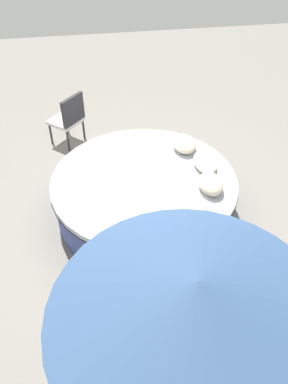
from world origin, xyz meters
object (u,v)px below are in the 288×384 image
at_px(patio_chair, 69,117).
at_px(side_table, 122,338).
at_px(throw_pillow_2, 205,163).
at_px(patio_umbrella, 195,300).
at_px(throw_pillow_0, 193,205).
at_px(throw_pillow_3, 184,144).
at_px(throw_pillow_1, 211,184).
at_px(round_bed, 144,195).

xyz_separation_m(patio_chair, side_table, (-4.13, -0.44, -0.35)).
xyz_separation_m(throw_pillow_2, patio_umbrella, (-3.01, 1.09, 1.32)).
relative_size(throw_pillow_2, side_table, 1.32).
distance_m(throw_pillow_0, patio_chair, 3.19).
xyz_separation_m(throw_pillow_3, patio_umbrella, (-3.50, 0.90, 1.29)).
bearing_deg(throw_pillow_1, patio_chair, 37.71).
xyz_separation_m(round_bed, patio_umbrella, (-2.88, 0.16, 1.70)).
relative_size(throw_pillow_0, throw_pillow_2, 0.98).
relative_size(patio_chair, side_table, 2.38).
bearing_deg(throw_pillow_3, side_table, 154.08).
xyz_separation_m(throw_pillow_1, patio_chair, (2.43, 1.88, -0.18)).
relative_size(throw_pillow_0, throw_pillow_1, 1.17).
bearing_deg(patio_chair, round_bed, -111.08).
bearing_deg(throw_pillow_1, throw_pillow_3, 6.75).
bearing_deg(throw_pillow_1, throw_pillow_0, 136.71).
height_order(throw_pillow_1, side_table, throw_pillow_1).
height_order(round_bed, side_table, round_bed).
distance_m(round_bed, side_table, 2.17).
bearing_deg(throw_pillow_2, side_table, 145.85).
relative_size(patio_chair, patio_umbrella, 0.44).
xyz_separation_m(throw_pillow_1, patio_umbrella, (-2.50, 1.01, 1.29)).
bearing_deg(patio_umbrella, patio_chair, 9.92).
bearing_deg(throw_pillow_2, round_bed, 97.88).
bearing_deg(throw_pillow_0, throw_pillow_2, -25.51).
bearing_deg(patio_umbrella, throw_pillow_3, -14.37).
height_order(round_bed, throw_pillow_3, throw_pillow_3).
height_order(throw_pillow_2, patio_chair, patio_chair).
xyz_separation_m(throw_pillow_0, side_table, (-1.33, 1.08, -0.53)).
bearing_deg(throw_pillow_3, patio_umbrella, 165.63).
bearing_deg(side_table, throw_pillow_1, -40.02).
bearing_deg(round_bed, throw_pillow_1, -114.26).
bearing_deg(throw_pillow_2, throw_pillow_1, 172.05).
distance_m(throw_pillow_0, patio_umbrella, 2.58).
bearing_deg(throw_pillow_2, throw_pillow_3, 21.25).
relative_size(throw_pillow_0, patio_chair, 0.55).
bearing_deg(throw_pillow_0, throw_pillow_3, -9.59).
distance_m(patio_chair, patio_umbrella, 5.21).
distance_m(throw_pillow_1, patio_umbrella, 2.99).
xyz_separation_m(throw_pillow_2, patio_chair, (1.92, 1.95, -0.15)).
bearing_deg(throw_pillow_3, throw_pillow_0, 170.41).
bearing_deg(throw_pillow_1, patio_umbrella, 157.93).
bearing_deg(patio_chair, throw_pillow_2, -92.29).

